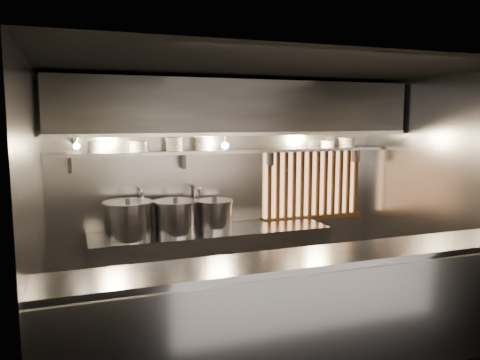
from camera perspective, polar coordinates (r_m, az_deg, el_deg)
floor at (r=5.32m, az=3.55°, el=-18.11°), size 4.50×4.50×0.00m
ceiling at (r=4.83m, az=3.83°, el=13.46°), size 4.50×4.50×0.00m
wall_back at (r=6.27m, az=-1.77°, el=-0.75°), size 4.50×0.00×4.50m
wall_left at (r=4.50m, az=-23.71°, el=-4.63°), size 0.00×3.00×3.00m
wall_right at (r=6.12m, az=23.40°, el=-1.56°), size 0.00×3.00×3.00m
serving_counter at (r=4.30m, az=8.88°, el=-16.32°), size 4.50×0.56×1.13m
cooking_bench at (r=6.05m, az=-3.38°, el=-10.31°), size 3.00×0.70×0.90m
bowl_shelf at (r=6.05m, az=-1.26°, el=3.53°), size 4.40×0.34×0.04m
exhaust_hood at (r=5.82m, az=-0.58°, el=8.74°), size 4.40×0.81×0.65m
wood_screen at (r=6.74m, az=8.92°, el=-0.43°), size 1.56×0.09×1.04m
faucet_left at (r=5.90m, az=-12.05°, el=-2.34°), size 0.04×0.30×0.50m
faucet_right at (r=6.03m, az=-5.45°, el=-2.00°), size 0.04×0.30×0.50m
heat_lamp at (r=5.26m, az=-19.63°, el=4.56°), size 0.25×0.35×0.20m
pendant_bulb at (r=5.90m, az=-1.82°, el=4.22°), size 0.09×0.09×0.19m
stock_pot_left at (r=5.64m, az=-13.48°, el=-4.75°), size 0.73×0.73×0.48m
stock_pot_mid at (r=5.75m, az=-7.86°, el=-4.51°), size 0.62×0.62×0.45m
stock_pot_right at (r=5.94m, az=-3.11°, el=-4.23°), size 0.62×0.62×0.42m
bowl_stack_0 at (r=5.74m, az=-16.98°, el=3.86°), size 0.21×0.21×0.13m
bowl_stack_1 at (r=5.78m, az=-12.21°, el=4.04°), size 0.24×0.24×0.13m
bowl_stack_2 at (r=5.85m, az=-8.04°, el=4.36°), size 0.22×0.22×0.17m
bowl_stack_3 at (r=5.94m, az=-4.48°, el=4.45°), size 0.21×0.21×0.17m
bowl_stack_4 at (r=6.64m, az=10.65°, el=4.33°), size 0.20×0.20×0.09m
bowl_stack_5 at (r=6.80m, az=12.91°, el=4.50°), size 0.24×0.24×0.13m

